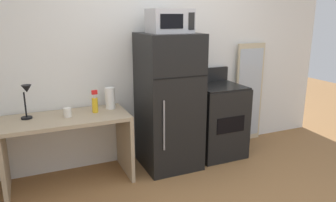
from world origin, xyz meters
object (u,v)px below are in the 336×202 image
desk_lamp (26,96)px  refrigerator (169,102)px  spray_bottle (95,104)px  coffee_mug (67,112)px  leaning_mirror (249,93)px  desk (67,136)px  microwave (170,21)px  paper_towel_roll (110,98)px  oven_range (217,120)px

desk_lamp → refrigerator: size_ratio=0.22×
spray_bottle → coffee_mug: (-0.30, -0.05, -0.05)m
refrigerator → leaning_mirror: refrigerator is taller
desk → microwave: microwave is taller
desk_lamp → leaning_mirror: leaning_mirror is taller
spray_bottle → microwave: microwave is taller
paper_towel_roll → microwave: 1.08m
microwave → oven_range: bearing=4.4°
paper_towel_roll → leaning_mirror: 2.05m
paper_towel_roll → coffee_mug: paper_towel_roll is taller
desk → coffee_mug: bearing=-27.7°
desk → desk_lamp: bearing=166.6°
coffee_mug → microwave: microwave is taller
coffee_mug → spray_bottle: bearing=8.7°
refrigerator → oven_range: (0.70, 0.03, -0.32)m
paper_towel_roll → oven_range: oven_range is taller
desk_lamp → spray_bottle: (0.67, -0.05, -0.14)m
paper_towel_roll → refrigerator: (0.66, -0.15, -0.08)m
oven_range → leaning_mirror: 0.76m
paper_towel_roll → refrigerator: size_ratio=0.15×
coffee_mug → oven_range: oven_range is taller
refrigerator → leaning_mirror: bearing=11.8°
coffee_mug → leaning_mirror: leaning_mirror is taller
refrigerator → oven_range: 0.77m
desk_lamp → spray_bottle: 0.68m
desk_lamp → microwave: 1.68m
leaning_mirror → oven_range: bearing=-159.3°
desk → coffee_mug: size_ratio=13.55×
desk_lamp → refrigerator: 1.53m
spray_bottle → coffee_mug: size_ratio=2.62×
microwave → oven_range: (0.70, 0.05, -1.25)m
paper_towel_roll → oven_range: bearing=-4.8°
desk_lamp → leaning_mirror: bearing=3.5°
desk_lamp → paper_towel_roll: size_ratio=1.47×
coffee_mug → paper_towel_roll: bearing=15.0°
microwave → leaning_mirror: (1.37, 0.31, -1.01)m
paper_towel_roll → coffee_mug: (-0.49, -0.13, -0.07)m
spray_bottle → microwave: bearing=-5.5°
spray_bottle → refrigerator: (0.85, -0.06, -0.06)m
spray_bottle → microwave: (0.85, -0.08, 0.86)m
desk → paper_towel_roll: (0.51, 0.12, 0.34)m
paper_towel_roll → desk_lamp: bearing=-177.6°
desk_lamp → refrigerator: bearing=-4.1°
spray_bottle → oven_range: bearing=-1.0°
paper_towel_roll → spray_bottle: bearing=-155.7°
paper_towel_roll → oven_range: 1.42m
desk → microwave: 1.66m
desk_lamp → leaning_mirror: (2.89, 0.18, -0.29)m
desk → coffee_mug: (0.02, -0.01, 0.26)m
coffee_mug → refrigerator: bearing=-0.7°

